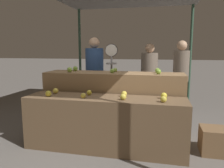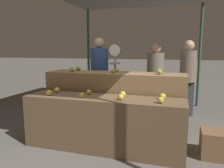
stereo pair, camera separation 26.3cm
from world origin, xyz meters
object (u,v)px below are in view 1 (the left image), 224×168
person_vendor_at_scale (95,72)px  wooden_crate_side (214,141)px  produce_scale (111,67)px  person_customer_left (149,74)px  person_customer_right (181,72)px

person_vendor_at_scale → wooden_crate_side: size_ratio=4.65×
produce_scale → person_customer_left: size_ratio=0.98×
produce_scale → person_customer_left: (0.68, 0.92, -0.21)m
produce_scale → person_vendor_at_scale: bearing=142.3°
produce_scale → person_vendor_at_scale: (-0.44, 0.34, -0.13)m
produce_scale → person_customer_right: person_customer_right is taller
person_vendor_at_scale → person_customer_left: 1.26m
produce_scale → wooden_crate_side: produce_scale is taller
person_customer_left → wooden_crate_side: size_ratio=4.32×
person_customer_right → produce_scale: bearing=4.6°
person_customer_right → wooden_crate_side: person_customer_right is taller
person_vendor_at_scale → person_customer_right: bearing=-148.8°
person_vendor_at_scale → wooden_crate_side: 2.62m
produce_scale → person_customer_right: bearing=33.5°
person_customer_left → person_vendor_at_scale: bearing=-2.7°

